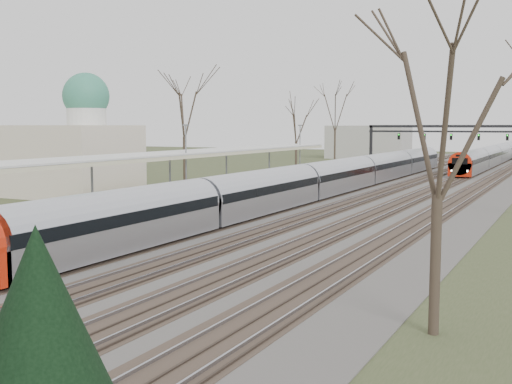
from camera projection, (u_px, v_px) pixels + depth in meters
The scene contains 9 objects.
track_bed at pixel (383, 190), 59.43m from camera, with size 24.00×160.00×0.22m.
platform at pixel (197, 199), 48.06m from camera, with size 3.50×69.00×1.00m, color #9E9B93.
canopy at pixel (161, 156), 43.70m from camera, with size 4.10×50.00×3.11m.
dome_building at pixel (72, 152), 53.87m from camera, with size 10.00×8.00×10.30m.
signal_gantry at pixel (446, 134), 85.52m from camera, with size 21.00×0.59×6.08m.
tree_west_far at pixel (184, 104), 60.17m from camera, with size 5.50×5.50×11.33m.
tree_east_near at pixel (440, 104), 17.55m from camera, with size 4.50×4.50×9.27m.
train_near at pixel (336, 177), 55.87m from camera, with size 2.62×75.21×3.05m.
train_far at pixel (499, 153), 104.53m from camera, with size 2.62×75.21×3.05m.
Camera 1 is at (16.52, -3.07, 5.95)m, focal length 45.00 mm.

